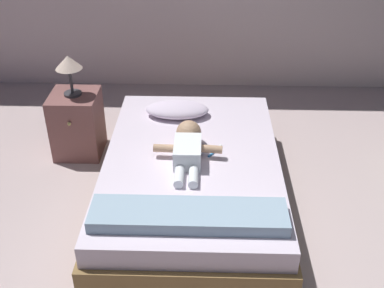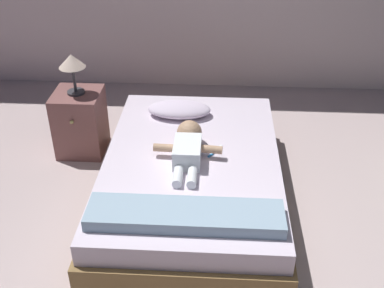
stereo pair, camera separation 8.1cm
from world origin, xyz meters
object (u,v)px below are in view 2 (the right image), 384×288
Objects in this scene: bed at (192,179)px; nightstand at (80,122)px; pillow at (179,109)px; baby at (188,146)px; lamp at (72,64)px; toothbrush at (215,151)px.

nightstand reaches higher than bed.
baby is (0.11, -0.58, 0.02)m from pillow.
lamp is (-0.95, 0.64, 0.33)m from baby.
lamp is (-1.15, 0.59, 0.39)m from toothbrush.
pillow is 0.79× the size of baby.
nightstand is at bearing 146.79° from bed.
nightstand is 0.53m from lamp.
pillow is 0.59m from baby.
baby is at bearing -165.12° from toothbrush.
nightstand reaches higher than toothbrush.
toothbrush is 1.30m from nightstand.
toothbrush reaches higher than bed.
lamp reaches higher than nightstand.
lamp is at bearing 152.98° from toothbrush.
lamp reaches higher than baby.
bed is 13.51× the size of toothbrush.
baby is 0.21m from toothbrush.
bed is 1.18m from nightstand.
pillow is 0.61m from toothbrush.
toothbrush is at bearing -60.21° from pillow.
toothbrush is 0.26× the size of nightstand.
toothbrush is at bearing 14.88° from baby.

